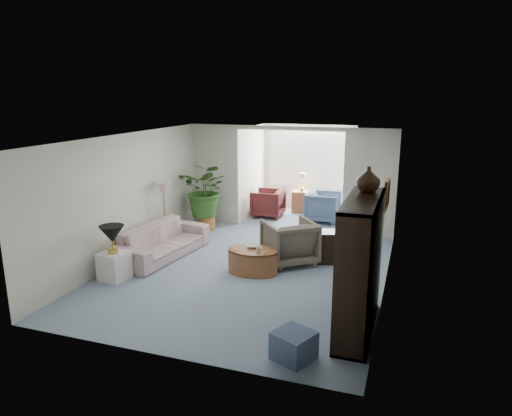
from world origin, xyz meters
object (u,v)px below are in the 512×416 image
at_px(coffee_cup, 259,250).
at_px(ottoman, 294,345).
at_px(plant_pot, 207,223).
at_px(sofa, 162,241).
at_px(cabinet_urn, 368,179).
at_px(framed_picture, 388,194).
at_px(sunroom_chair_blue, 323,207).
at_px(table_lamp, 112,234).
at_px(coffee_bowl, 252,246).
at_px(floor_lamp, 163,188).
at_px(wingback_chair, 289,242).
at_px(entertainment_cabinet, 360,266).
at_px(end_table, 114,266).
at_px(sunroom_chair_maroon, 268,203).
at_px(sunroom_table, 302,202).
at_px(coffee_table, 253,261).
at_px(side_table_dark, 328,247).

distance_m(coffee_cup, ottoman, 2.80).
bearing_deg(plant_pot, sofa, -90.71).
bearing_deg(ottoman, cabinet_urn, 66.71).
xyz_separation_m(framed_picture, sunroom_chair_blue, (-1.79, 4.08, -1.31)).
relative_size(table_lamp, coffee_bowl, 2.15).
height_order(floor_lamp, wingback_chair, floor_lamp).
bearing_deg(entertainment_cabinet, framed_picture, 80.61).
relative_size(framed_picture, end_table, 1.00).
height_order(cabinet_urn, sunroom_chair_blue, cabinet_urn).
xyz_separation_m(end_table, plant_pot, (0.23, 3.43, -0.09)).
height_order(coffee_cup, cabinet_urn, cabinet_urn).
bearing_deg(end_table, sunroom_chair_maroon, 75.72).
bearing_deg(framed_picture, wingback_chair, 154.69).
bearing_deg(floor_lamp, sunroom_table, 58.94).
bearing_deg(entertainment_cabinet, floor_lamp, 150.60).
bearing_deg(sofa, table_lamp, 178.75).
bearing_deg(entertainment_cabinet, cabinet_urn, 90.00).
relative_size(coffee_cup, sunroom_chair_blue, 0.11).
xyz_separation_m(floor_lamp, coffee_table, (2.41, -1.01, -1.02)).
height_order(entertainment_cabinet, sunroom_chair_blue, entertainment_cabinet).
relative_size(side_table_dark, sunroom_chair_maroon, 0.77).
height_order(cabinet_urn, sunroom_table, cabinet_urn).
relative_size(table_lamp, plant_pot, 1.10).
height_order(framed_picture, cabinet_urn, cabinet_urn).
xyz_separation_m(wingback_chair, sunroom_table, (-0.71, 3.97, -0.13)).
bearing_deg(entertainment_cabinet, sunroom_chair_maroon, 119.19).
distance_m(sofa, entertainment_cabinet, 4.55).
bearing_deg(coffee_cup, cabinet_urn, -25.60).
distance_m(side_table_dark, sunroom_chair_blue, 2.99).
distance_m(end_table, cabinet_urn, 4.71).
bearing_deg(sunroom_chair_maroon, wingback_chair, 23.67).
height_order(framed_picture, ottoman, framed_picture).
relative_size(wingback_chair, sunroom_table, 1.58).
distance_m(framed_picture, sunroom_chair_maroon, 5.41).
relative_size(coffee_table, wingback_chair, 1.01).
bearing_deg(table_lamp, floor_lamp, 94.87).
bearing_deg(sofa, wingback_chair, -72.28).
height_order(sofa, coffee_cup, sofa).
xyz_separation_m(coffee_table, sunroom_chair_maroon, (-0.95, 3.93, 0.14)).
height_order(sofa, sunroom_table, sofa).
height_order(ottoman, sunroom_table, sunroom_table).
xyz_separation_m(sofa, entertainment_cabinet, (4.14, -1.78, 0.62)).
xyz_separation_m(wingback_chair, ottoman, (0.94, -3.28, -0.25)).
bearing_deg(sunroom_table, wingback_chair, -79.82).
bearing_deg(ottoman, sunroom_chair_blue, 97.89).
bearing_deg(sunroom_chair_maroon, coffee_cup, 14.50).
bearing_deg(coffee_table, table_lamp, -153.65).
distance_m(table_lamp, sunroom_chair_maroon, 5.22).
distance_m(floor_lamp, wingback_chair, 3.05).
relative_size(sofa, coffee_bowl, 10.95).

